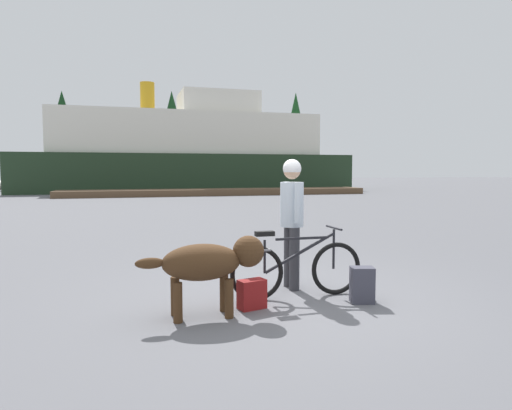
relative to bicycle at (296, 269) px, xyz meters
The scene contains 11 objects.
ground_plane 0.39m from the bicycle, 155.51° to the right, with size 160.00×160.00×0.00m, color slate.
bicycle is the anchor object (origin of this frame).
person_cyclist 0.85m from the bicycle, 77.00° to the left, with size 0.32×0.53×1.79m.
dog 1.29m from the bicycle, 160.64° to the right, with size 1.44×0.48×0.89m.
backpack 0.84m from the bicycle, 32.02° to the right, with size 0.28×0.20×0.45m, color #3F3F4C.
handbag_pannier 0.76m from the bicycle, 156.54° to the right, with size 0.32×0.18×0.35m, color maroon.
dock_pier 24.35m from the bicycle, 80.95° to the left, with size 19.87×2.35×0.40m, color brown.
ferry_boat 32.08m from the bicycle, 84.61° to the left, with size 25.17×8.27×8.42m.
pine_tree_center 46.18m from the bicycle, 86.03° to the left, with size 4.11×4.11×10.20m.
pine_tree_far_right 48.83m from the bicycle, 68.98° to the left, with size 3.62×3.62×10.62m.
pine_tree_mid_back 51.43m from the bicycle, 99.52° to the left, with size 3.91×3.91×10.43m.
Camera 1 is at (-2.02, -5.39, 1.64)m, focal length 32.28 mm.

